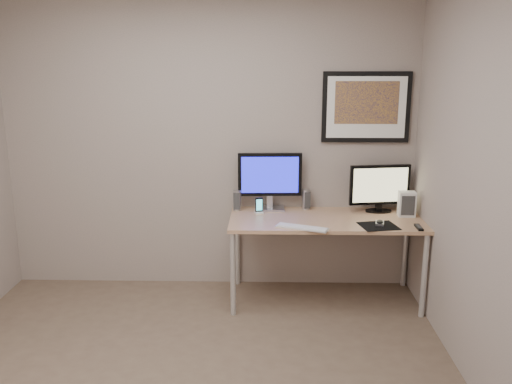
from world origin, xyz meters
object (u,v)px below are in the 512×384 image
Objects in this scene: desk at (325,226)px; framed_art at (366,107)px; speaker_left at (237,200)px; phone_dock at (259,206)px; fan_unit at (407,204)px; monitor_tv at (380,187)px; speaker_right at (306,199)px; keyboard at (302,227)px; monitor_large at (270,179)px.

desk is 2.13× the size of framed_art.
speaker_left is 1.28× the size of phone_dock.
desk is 0.59m from phone_dock.
speaker_left is at bearing 175.95° from fan_unit.
monitor_tv is at bearing -46.77° from framed_art.
speaker_right is 0.57m from keyboard.
monitor_tv is 1.27× the size of keyboard.
fan_unit is (0.83, -0.20, 0.02)m from speaker_right.
monitor_large reaches higher than phone_dock.
speaker_left is at bearing 167.03° from speaker_right.
speaker_left reaches higher than phone_dock.
phone_dock is (-1.04, -0.07, -0.15)m from monitor_tv.
phone_dock reaches higher than desk.
speaker_right reaches higher than keyboard.
desk is 0.71m from fan_unit.
fan_unit reaches higher than phone_dock.
monitor_tv is 2.99× the size of speaker_right.
desk is 0.36m from keyboard.
speaker_left is (-0.75, 0.22, 0.16)m from desk.
monitor_large is 3.93× the size of phone_dock.
monitor_large is at bearing 35.26° from phone_dock.
keyboard is (-0.06, -0.56, -0.08)m from speaker_right.
monitor_large is 1.05× the size of monitor_tv.
desk is 7.59× the size of fan_unit.
speaker_right is at bearing 6.96° from speaker_left.
speaker_right is at bearing 168.54° from fan_unit.
keyboard is (-0.56, -0.62, -0.88)m from framed_art.
monitor_large is 0.37m from speaker_right.
monitor_tv is 0.64m from speaker_right.
desk is 2.89× the size of monitor_large.
desk is 3.85× the size of keyboard.
monitor_tv is at bearing 151.94° from fan_unit.
framed_art is 4.24× the size of speaker_right.
speaker_left is 0.22m from phone_dock.
fan_unit is at bearing -38.61° from monitor_tv.
speaker_left is at bearing 163.46° from desk.
framed_art is 1.35× the size of monitor_large.
phone_dock is at bearing 167.45° from desk.
framed_art reaches higher than monitor_tv.
desk is 11.34× the size of phone_dock.
framed_art reaches higher than monitor_large.
framed_art is 4.16× the size of speaker_left.
phone_dock is at bearing 151.55° from keyboard.
speaker_left is 0.61m from speaker_right.
fan_unit is (1.44, -0.15, 0.02)m from speaker_left.
fan_unit reaches higher than keyboard.
framed_art is 0.89m from fan_unit.
monitor_large is at bearing 168.05° from monitor_tv.
monitor_tv is at bearing -5.55° from monitor_large.
monitor_large is 0.34m from speaker_left.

